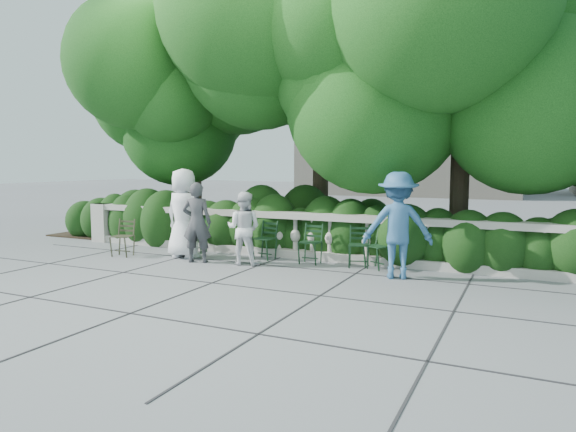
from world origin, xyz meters
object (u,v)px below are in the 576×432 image
at_px(chair_b, 261,260).
at_px(person_businessman, 184,213).
at_px(chair_c, 372,270).
at_px(chair_f, 358,269).
at_px(chair_a, 194,254).
at_px(chair_d, 307,265).
at_px(person_older_blue, 398,225).
at_px(person_woman_grey, 197,222).
at_px(person_casual_man, 244,228).
at_px(chair_weathered, 119,257).

height_order(chair_b, person_businessman, person_businessman).
xyz_separation_m(chair_c, person_businessman, (-4.09, -0.48, 0.97)).
bearing_deg(chair_f, chair_c, -10.51).
bearing_deg(chair_a, chair_c, -8.94).
xyz_separation_m(chair_c, chair_d, (-1.31, -0.12, 0.00)).
bearing_deg(chair_d, chair_a, 177.63).
bearing_deg(person_businessman, chair_f, -169.02).
distance_m(chair_c, chair_d, 1.32).
xyz_separation_m(person_businessman, person_older_blue, (4.69, -0.02, -0.02)).
bearing_deg(chair_d, person_woman_grey, -162.89).
bearing_deg(person_casual_man, chair_a, -28.85).
bearing_deg(chair_c, person_businessman, -144.98).
bearing_deg(chair_a, chair_d, -11.06).
bearing_deg(chair_weathered, person_casual_man, -1.31).
relative_size(chair_d, person_businessman, 0.43).
bearing_deg(person_casual_man, person_woman_grey, 2.71).
bearing_deg(chair_b, chair_a, -174.06).
bearing_deg(person_casual_man, chair_weathered, 0.05).
height_order(chair_a, chair_c, same).
distance_m(chair_b, chair_f, 2.14).
relative_size(person_businessman, person_casual_man, 1.31).
bearing_deg(person_older_blue, chair_f, -45.55).
xyz_separation_m(person_woman_grey, person_casual_man, (0.99, 0.22, -0.09)).
bearing_deg(person_businessman, person_casual_man, 179.68).
relative_size(chair_c, person_woman_grey, 0.50).
bearing_deg(chair_a, chair_b, -10.48).
distance_m(chair_d, person_woman_grey, 2.45).
distance_m(chair_weathered, person_businessman, 1.74).
bearing_deg(person_older_blue, chair_d, -28.04).
relative_size(chair_b, chair_c, 1.00).
bearing_deg(person_older_blue, person_businessman, -16.97).
distance_m(person_woman_grey, person_older_blue, 4.12).
distance_m(chair_c, person_businessman, 4.23).
height_order(chair_weathered, person_woman_grey, person_woman_grey).
bearing_deg(person_businessman, chair_weathered, 29.94).
relative_size(chair_f, person_older_blue, 0.44).
xyz_separation_m(chair_d, chair_weathered, (-4.07, -0.99, 0.00)).
bearing_deg(person_businessman, chair_b, -162.08).
bearing_deg(chair_weathered, chair_f, 0.69).
bearing_deg(chair_c, chair_a, -151.18).
bearing_deg(person_woman_grey, chair_b, -163.50).
relative_size(chair_a, chair_weathered, 1.00).
xyz_separation_m(chair_f, person_businessman, (-3.82, -0.46, 0.97)).
height_order(person_woman_grey, person_casual_man, person_woman_grey).
relative_size(chair_f, chair_weathered, 1.00).
distance_m(chair_d, person_casual_man, 1.50).
height_order(chair_weathered, person_older_blue, person_older_blue).
distance_m(chair_a, chair_f, 3.90).
height_order(chair_c, chair_weathered, same).
height_order(chair_a, chair_f, same).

